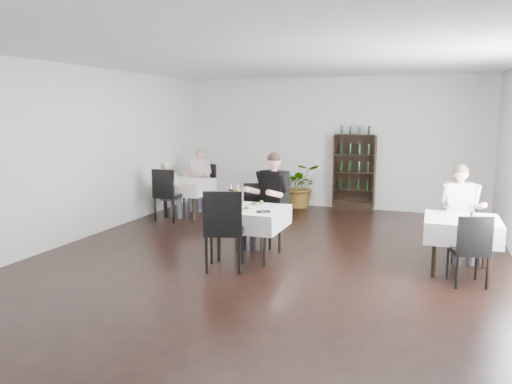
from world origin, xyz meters
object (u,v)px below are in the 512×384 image
at_px(wine_shelf, 354,173).
at_px(main_table, 250,218).
at_px(diner_main, 271,193).
at_px(potted_tree, 301,186).

relative_size(wine_shelf, main_table, 1.70).
bearing_deg(diner_main, potted_tree, 96.73).
bearing_deg(potted_tree, wine_shelf, 7.27).
bearing_deg(wine_shelf, main_table, -101.78).
distance_m(main_table, diner_main, 0.74).
relative_size(potted_tree, diner_main, 0.66).
bearing_deg(main_table, diner_main, 80.69).
distance_m(potted_tree, diner_main, 3.54).
bearing_deg(wine_shelf, diner_main, -102.23).
height_order(potted_tree, diner_main, diner_main).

